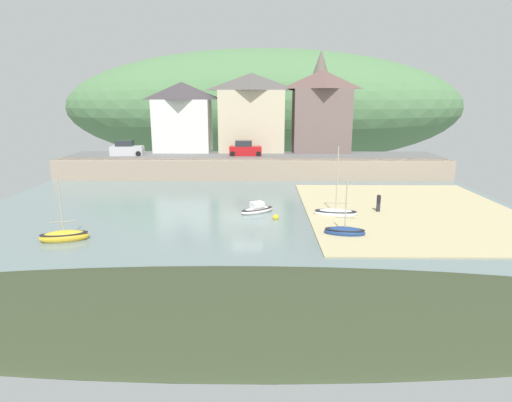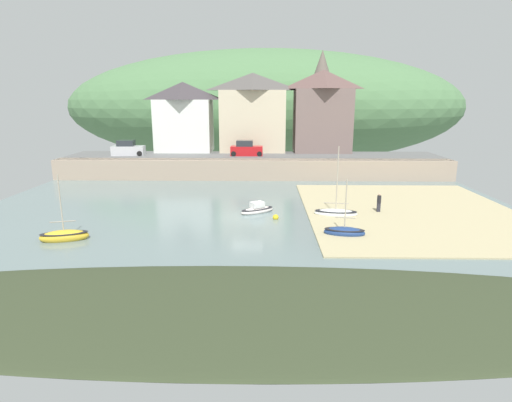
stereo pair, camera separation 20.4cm
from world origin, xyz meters
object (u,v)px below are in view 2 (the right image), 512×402
(sailboat_far_left, at_px, (336,213))
(parked_car_near_slipway, at_px, (128,149))
(waterfront_building_centre, at_px, (253,112))
(church_with_spire, at_px, (321,99))
(parked_car_by_wall, at_px, (246,149))
(mooring_buoy, at_px, (276,217))
(waterfront_building_left, at_px, (184,117))
(sailboat_nearest_shore, at_px, (257,210))
(waterfront_building_right, at_px, (322,111))
(motorboat_with_cabin, at_px, (64,236))
(person_on_slipway, at_px, (379,202))
(rowboat_small_beached, at_px, (344,232))

(sailboat_far_left, bearing_deg, parked_car_near_slipway, 147.78)
(waterfront_building_centre, xyz_separation_m, church_with_spire, (9.78, 4.00, 1.81))
(parked_car_by_wall, bearing_deg, mooring_buoy, -80.62)
(waterfront_building_left, xyz_separation_m, church_with_spire, (19.27, 4.00, 2.39))
(waterfront_building_centre, xyz_separation_m, sailboat_nearest_shore, (1.00, -23.68, -7.48))
(waterfront_building_right, relative_size, church_with_spire, 0.79)
(waterfront_building_left, distance_m, motorboat_with_cabin, 32.00)
(church_with_spire, bearing_deg, sailboat_nearest_shore, -107.60)
(parked_car_by_wall, xyz_separation_m, person_on_slipway, (12.08, -19.06, -2.22))
(waterfront_building_centre, height_order, parked_car_by_wall, waterfront_building_centre)
(church_with_spire, xyz_separation_m, person_on_slipway, (1.57, -27.56, -8.57))
(waterfront_building_centre, xyz_separation_m, motorboat_with_cabin, (-12.15, -31.14, -7.45))
(waterfront_building_left, bearing_deg, parked_car_near_slipway, -145.67)
(sailboat_nearest_shore, relative_size, person_on_slipway, 2.00)
(waterfront_building_left, bearing_deg, person_on_slipway, -48.50)
(church_with_spire, bearing_deg, rowboat_small_beached, -94.21)
(church_with_spire, xyz_separation_m, motorboat_with_cabin, (-21.93, -35.14, -9.25))
(sailboat_nearest_shore, height_order, mooring_buoy, sailboat_nearest_shore)
(sailboat_nearest_shore, xyz_separation_m, parked_car_by_wall, (-1.73, 19.18, 2.94))
(sailboat_far_left, height_order, person_on_slipway, sailboat_far_left)
(church_with_spire, bearing_deg, parked_car_by_wall, -141.03)
(parked_car_by_wall, bearing_deg, waterfront_building_centre, 81.52)
(parked_car_near_slipway, height_order, parked_car_by_wall, same)
(waterfront_building_left, height_order, waterfront_building_centre, waterfront_building_centre)
(motorboat_with_cabin, bearing_deg, rowboat_small_beached, -11.25)
(waterfront_building_centre, xyz_separation_m, parked_car_by_wall, (-0.72, -4.50, -4.54))
(waterfront_building_centre, distance_m, parked_car_by_wall, 6.44)
(parked_car_near_slipway, bearing_deg, sailboat_far_left, -43.38)
(waterfront_building_left, bearing_deg, church_with_spire, 11.73)
(motorboat_with_cabin, relative_size, sailboat_far_left, 0.80)
(waterfront_building_centre, height_order, mooring_buoy, waterfront_building_centre)
(sailboat_nearest_shore, bearing_deg, person_on_slipway, -32.34)
(waterfront_building_centre, bearing_deg, waterfront_building_left, 180.00)
(church_with_spire, distance_m, motorboat_with_cabin, 42.44)
(sailboat_far_left, bearing_deg, church_with_spire, 93.69)
(waterfront_building_centre, xyz_separation_m, waterfront_building_right, (9.50, 0.00, 0.20))
(waterfront_building_left, height_order, person_on_slipway, waterfront_building_left)
(waterfront_building_right, bearing_deg, waterfront_building_centre, -180.00)
(sailboat_far_left, xyz_separation_m, person_on_slipway, (3.80, 1.03, 0.72))
(waterfront_building_centre, xyz_separation_m, rowboat_small_beached, (7.30, -29.75, -7.48))
(rowboat_small_beached, relative_size, person_on_slipway, 2.63)
(sailboat_far_left, bearing_deg, person_on_slipway, 23.24)
(parked_car_near_slipway, xyz_separation_m, person_on_slipway, (27.43, -19.06, -2.22))
(waterfront_building_centre, relative_size, sailboat_far_left, 1.76)
(church_with_spire, relative_size, mooring_buoy, 28.99)
(waterfront_building_centre, relative_size, parked_car_by_wall, 2.55)
(waterfront_building_right, xyz_separation_m, motorboat_with_cabin, (-21.65, -31.14, -7.65))
(waterfront_building_right, bearing_deg, parked_car_near_slipway, -170.02)
(waterfront_building_right, xyz_separation_m, church_with_spire, (0.28, 4.00, 1.61))
(church_with_spire, xyz_separation_m, sailboat_nearest_shore, (-8.78, -27.68, -9.29))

